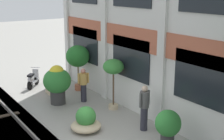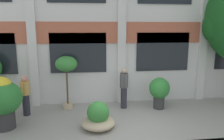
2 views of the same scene
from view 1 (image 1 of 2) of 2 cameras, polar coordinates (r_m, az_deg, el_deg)
apartment_facade at (r=11.34m, az=10.31°, el=7.06°), size 15.24×0.64×7.14m
potted_plant_tall_urn at (r=12.98m, az=0.26°, el=0.08°), size 0.88×0.88×2.19m
potted_plant_fluted_column at (r=10.28m, az=10.19°, el=-10.00°), size 0.84×0.84×1.30m
potted_plant_wide_bowl at (r=11.50m, az=-4.79°, el=-9.34°), size 1.12×1.12×0.92m
potted_plant_stone_basin at (r=13.99m, az=-9.99°, el=-2.11°), size 1.23×1.23×1.77m
potted_plant_low_pan at (r=15.55m, az=-6.28°, el=2.35°), size 1.17×1.17×2.30m
potted_plant_square_trough at (r=15.56m, az=-10.95°, el=-3.44°), size 0.77×0.48×0.51m
scooter_near_curb at (r=16.68m, az=-14.32°, el=-1.67°), size 1.06×1.01×0.98m
resident_by_doorway at (r=11.33m, az=5.92°, el=-6.66°), size 0.34×0.53×1.70m
resident_watching_tracks at (r=14.16m, az=-5.25°, el=-2.56°), size 0.34×0.51×1.56m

